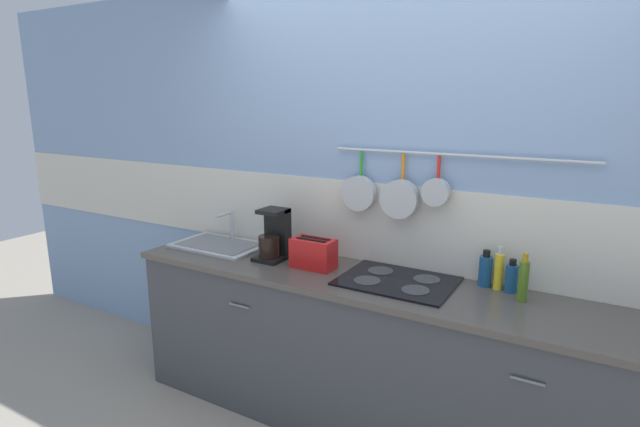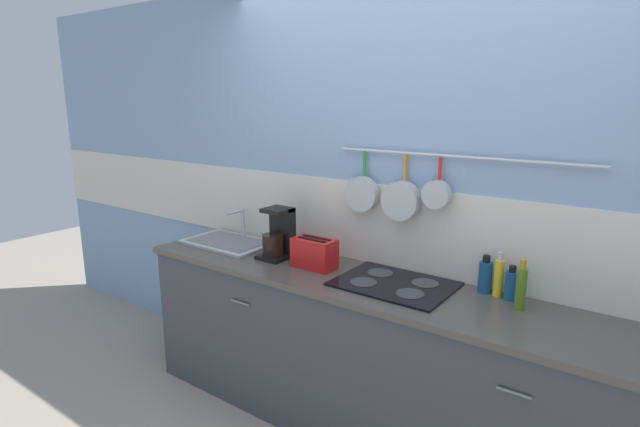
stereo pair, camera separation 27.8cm
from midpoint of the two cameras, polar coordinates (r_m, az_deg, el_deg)
The scene contains 11 objects.
wall_back at distance 2.88m, azimuth 7.42°, elevation 0.69°, with size 7.20×0.15×2.60m.
cabinet_base at distance 2.90m, azimuth 4.29°, elevation -16.85°, with size 3.09×0.55×0.89m.
countertop at distance 2.70m, azimuth 4.46°, elevation -8.34°, with size 3.13×0.58×0.03m.
sink_basin at distance 3.43m, azimuth -13.73°, elevation -3.41°, with size 0.60×0.39×0.21m.
coffee_maker at distance 3.08m, azimuth -7.86°, elevation -2.83°, with size 0.17×0.21×0.31m.
toaster at distance 2.90m, azimuth -3.52°, elevation -4.60°, with size 0.27×0.14×0.18m.
cooktop at distance 2.71m, azimuth 5.89°, elevation -7.73°, with size 0.60×0.45×0.01m.
bottle_olive_oil at distance 2.72m, azimuth 15.62°, elevation -6.31°, with size 0.07×0.07×0.20m.
bottle_sesame_oil at distance 2.69m, azimuth 16.99°, elevation -6.30°, with size 0.05×0.05×0.23m.
bottle_hot_sauce at distance 2.68m, azimuth 18.30°, elevation -7.03°, with size 0.06×0.06×0.17m.
bottle_vinegar at distance 2.57m, azimuth 19.38°, elevation -7.25°, with size 0.05×0.05×0.24m.
Camera 1 is at (0.96, -2.35, 1.89)m, focal length 28.00 mm.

